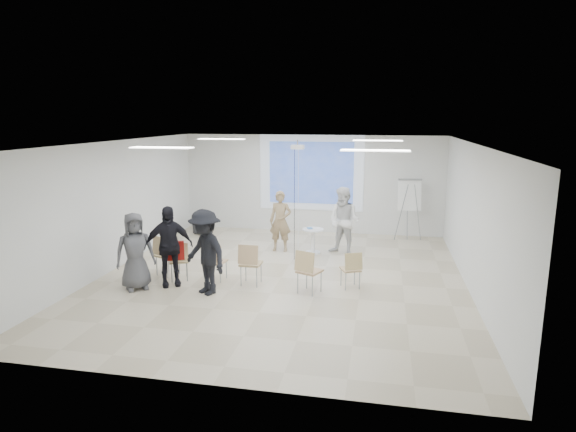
% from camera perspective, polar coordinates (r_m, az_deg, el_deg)
% --- Properties ---
extents(floor, '(8.00, 9.00, 0.10)m').
position_cam_1_polar(floor, '(10.91, -0.81, -7.55)').
color(floor, beige).
rests_on(floor, ground).
extents(ceiling, '(8.00, 9.00, 0.10)m').
position_cam_1_polar(ceiling, '(10.31, -0.87, 8.94)').
color(ceiling, white).
rests_on(ceiling, wall_back).
extents(wall_back, '(8.00, 0.10, 3.00)m').
position_cam_1_polar(wall_back, '(14.92, 2.77, 3.83)').
color(wall_back, silver).
rests_on(wall_back, floor).
extents(wall_left, '(0.10, 9.00, 3.00)m').
position_cam_1_polar(wall_left, '(12.00, -20.13, 1.16)').
color(wall_left, silver).
rests_on(wall_left, floor).
extents(wall_right, '(0.10, 9.00, 3.00)m').
position_cam_1_polar(wall_right, '(10.46, 21.42, -0.41)').
color(wall_right, silver).
rests_on(wall_right, floor).
extents(projection_halo, '(3.20, 0.01, 2.30)m').
position_cam_1_polar(projection_halo, '(14.81, 2.75, 5.13)').
color(projection_halo, silver).
rests_on(projection_halo, wall_back).
extents(projection_image, '(2.60, 0.01, 1.90)m').
position_cam_1_polar(projection_image, '(14.80, 2.74, 5.13)').
color(projection_image, '#3658B9').
rests_on(projection_image, wall_back).
extents(pedestal_table, '(0.72, 0.72, 0.69)m').
position_cam_1_polar(pedestal_table, '(12.65, 2.96, -2.80)').
color(pedestal_table, white).
rests_on(pedestal_table, floor).
extents(player_left, '(0.67, 0.45, 1.84)m').
position_cam_1_polar(player_left, '(12.79, -0.90, -0.14)').
color(player_left, tan).
rests_on(player_left, floor).
extents(player_right, '(1.16, 1.06, 1.96)m').
position_cam_1_polar(player_right, '(12.52, 6.67, -0.19)').
color(player_right, white).
rests_on(player_right, floor).
extents(controller_left, '(0.04, 0.11, 0.04)m').
position_cam_1_polar(controller_left, '(12.94, 0.10, 1.31)').
color(controller_left, white).
rests_on(controller_left, player_left).
extents(controller_right, '(0.09, 0.13, 0.04)m').
position_cam_1_polar(controller_right, '(12.71, 5.99, 1.58)').
color(controller_right, silver).
rests_on(controller_right, player_right).
extents(chair_far_left, '(0.58, 0.60, 0.93)m').
position_cam_1_polar(chair_far_left, '(11.21, -14.43, -4.19)').
color(chair_far_left, tan).
rests_on(chair_far_left, floor).
extents(chair_left_mid, '(0.55, 0.57, 0.87)m').
position_cam_1_polar(chair_left_mid, '(10.82, -12.83, -4.87)').
color(chair_left_mid, tan).
rests_on(chair_left_mid, floor).
extents(chair_left_inner, '(0.43, 0.46, 0.84)m').
position_cam_1_polar(chair_left_inner, '(10.65, -8.65, -5.08)').
color(chair_left_inner, tan).
rests_on(chair_left_inner, floor).
extents(chair_center, '(0.44, 0.47, 0.92)m').
position_cam_1_polar(chair_center, '(10.27, -4.54, -5.32)').
color(chair_center, tan).
rests_on(chair_center, floor).
extents(chair_right_inner, '(0.58, 0.59, 0.92)m').
position_cam_1_polar(chair_right_inner, '(9.77, 2.33, -6.20)').
color(chair_right_inner, tan).
rests_on(chair_right_inner, floor).
extents(chair_right_far, '(0.50, 0.52, 0.80)m').
position_cam_1_polar(chair_right_far, '(10.16, 7.55, -6.00)').
color(chair_right_far, tan).
rests_on(chair_right_far, floor).
extents(red_jacket, '(0.43, 0.27, 0.41)m').
position_cam_1_polar(red_jacket, '(10.64, -13.36, -4.03)').
color(red_jacket, maroon).
rests_on(red_jacket, chair_left_mid).
extents(laptop, '(0.33, 0.26, 0.02)m').
position_cam_1_polar(laptop, '(10.75, -8.44, -5.18)').
color(laptop, black).
rests_on(laptop, chair_left_inner).
extents(audience_left, '(1.34, 1.18, 1.98)m').
position_cam_1_polar(audience_left, '(10.45, -14.02, -2.82)').
color(audience_left, black).
rests_on(audience_left, floor).
extents(audience_mid, '(1.45, 1.30, 1.98)m').
position_cam_1_polar(audience_mid, '(9.81, -9.80, -3.58)').
color(audience_mid, black).
rests_on(audience_mid, floor).
extents(audience_outer, '(1.06, 1.01, 1.82)m').
position_cam_1_polar(audience_outer, '(10.44, -17.71, -3.49)').
color(audience_outer, '#55555A').
rests_on(audience_outer, floor).
extents(flipchart_easel, '(0.78, 0.60, 1.81)m').
position_cam_1_polar(flipchart_easel, '(14.22, 14.20, 2.40)').
color(flipchart_easel, gray).
rests_on(flipchart_easel, floor).
extents(av_cart, '(0.58, 0.53, 0.71)m').
position_cam_1_polar(av_cart, '(14.97, -10.09, -0.87)').
color(av_cart, black).
rests_on(av_cart, floor).
extents(ceiling_projector, '(0.30, 0.25, 3.00)m').
position_cam_1_polar(ceiling_projector, '(11.77, 1.13, 7.53)').
color(ceiling_projector, white).
rests_on(ceiling_projector, ceiling).
extents(fluor_panel_nw, '(1.20, 0.30, 0.02)m').
position_cam_1_polar(fluor_panel_nw, '(12.77, -7.89, 9.02)').
color(fluor_panel_nw, white).
rests_on(fluor_panel_nw, ceiling).
extents(fluor_panel_ne, '(1.20, 0.30, 0.02)m').
position_cam_1_polar(fluor_panel_ne, '(12.09, 10.58, 8.78)').
color(fluor_panel_ne, white).
rests_on(fluor_panel_ne, ceiling).
extents(fluor_panel_sw, '(1.20, 0.30, 0.02)m').
position_cam_1_polar(fluor_panel_sw, '(9.53, -14.75, 7.84)').
color(fluor_panel_sw, white).
rests_on(fluor_panel_sw, ceiling).
extents(fluor_panel_se, '(1.20, 0.30, 0.02)m').
position_cam_1_polar(fluor_panel_se, '(8.60, 10.28, 7.65)').
color(fluor_panel_se, white).
rests_on(fluor_panel_se, ceiling).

